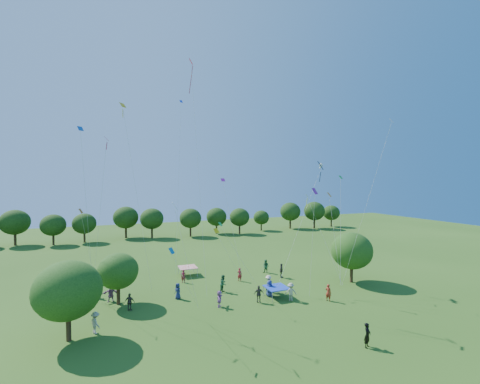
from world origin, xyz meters
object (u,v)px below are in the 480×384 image
object	(u,v)px
pirate_kite	(320,167)
man_in_black	(367,335)
near_tree_west	(68,290)
red_high_kite	(193,102)
near_tree_north	(118,271)
tent_blue	(276,287)
tent_red_stripe	(188,267)
near_tree_east	(352,251)

from	to	relation	value
pirate_kite	man_in_black	bearing A→B (deg)	-112.71
near_tree_west	red_high_kite	distance (m)	21.54
near_tree_north	red_high_kite	xyz separation A→B (m)	(7.82, 1.13, 17.28)
near_tree_north	tent_blue	distance (m)	15.91
near_tree_west	red_high_kite	bearing A→B (deg)	32.79
near_tree_north	near_tree_west	bearing A→B (deg)	-119.98
tent_red_stripe	red_high_kite	xyz separation A→B (m)	(-0.53, -5.87, 19.52)
tent_red_stripe	man_in_black	xyz separation A→B (m)	(8.30, -22.26, -0.15)
man_in_black	pirate_kite	bearing A→B (deg)	38.10
man_in_black	near_tree_west	bearing A→B (deg)	126.76
near_tree_east	near_tree_north	bearing A→B (deg)	173.69
near_tree_west	pirate_kite	world-z (taller)	pirate_kite
near_tree_north	pirate_kite	size ratio (longest dim) A/B	0.38
near_tree_north	man_in_black	distance (m)	22.72
tent_red_stripe	red_high_kite	bearing A→B (deg)	-95.18
near_tree_west	pirate_kite	size ratio (longest dim) A/B	0.46
tent_blue	man_in_black	world-z (taller)	man_in_black
tent_red_stripe	near_tree_east	bearing A→B (deg)	-29.36
near_tree_east	red_high_kite	xyz separation A→B (m)	(-18.07, 3.99, 16.79)
tent_red_stripe	tent_blue	xyz separation A→B (m)	(6.88, -11.01, 0.00)
near_tree_north	red_high_kite	bearing A→B (deg)	8.21
tent_red_stripe	man_in_black	bearing A→B (deg)	-69.56
man_in_black	near_tree_east	bearing A→B (deg)	24.12
red_high_kite	near_tree_north	bearing A→B (deg)	-171.79
tent_blue	tent_red_stripe	bearing A→B (deg)	121.99
near_tree_west	man_in_black	world-z (taller)	near_tree_west
tent_red_stripe	pirate_kite	distance (m)	20.66
pirate_kite	red_high_kite	bearing A→B (deg)	171.93
tent_red_stripe	pirate_kite	xyz separation A→B (m)	(14.28, -7.97, 12.62)
near_tree_east	pirate_kite	distance (m)	10.58
pirate_kite	tent_red_stripe	bearing A→B (deg)	150.82
near_tree_east	tent_blue	distance (m)	11.06
tent_blue	man_in_black	bearing A→B (deg)	-82.80
tent_blue	near_tree_east	bearing A→B (deg)	6.15
tent_blue	red_high_kite	distance (m)	21.50
near_tree_west	tent_blue	xyz separation A→B (m)	(18.83, 2.21, -2.81)
near_tree_east	pirate_kite	xyz separation A→B (m)	(-3.26, 1.89, 9.89)
near_tree_north	man_in_black	xyz separation A→B (m)	(16.65, -15.26, -2.39)
pirate_kite	red_high_kite	distance (m)	16.48
near_tree_north	tent_red_stripe	bearing A→B (deg)	39.96
near_tree_north	tent_red_stripe	xyz separation A→B (m)	(8.36, 7.00, -2.24)
near_tree_west	tent_blue	size ratio (longest dim) A/B	2.75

